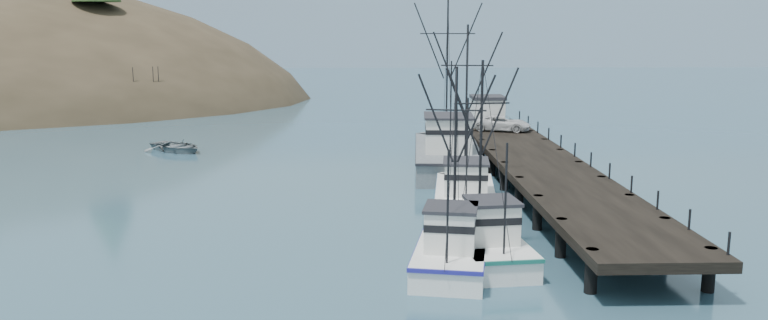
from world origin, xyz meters
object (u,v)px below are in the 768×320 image
(trawler_far, at_px, (465,194))
(work_vessel, at_px, (447,153))
(pier, at_px, (542,166))
(trawler_near, at_px, (483,241))
(pickup_truck, at_px, (502,123))
(pier_shed, at_px, (487,111))
(motorboat, at_px, (177,151))
(trawler_mid, at_px, (452,249))

(trawler_far, height_order, work_vessel, work_vessel)
(pier, distance_m, trawler_far, 7.54)
(trawler_near, relative_size, pickup_truck, 2.03)
(pier_shed, bearing_deg, motorboat, -176.93)
(trawler_far, bearing_deg, motorboat, 137.94)
(work_vessel, bearing_deg, motorboat, 159.94)
(pier, xyz_separation_m, motorboat, (-29.25, 16.48, -1.69))
(trawler_mid, bearing_deg, trawler_near, 36.02)
(pier_shed, bearing_deg, pickup_truck, -76.96)
(trawler_mid, relative_size, trawler_far, 0.84)
(pier, relative_size, work_vessel, 2.60)
(trawler_near, bearing_deg, motorboat, 126.04)
(pier, distance_m, trawler_mid, 18.06)
(pier, distance_m, trawler_near, 16.21)
(pickup_truck, xyz_separation_m, motorboat, (-29.21, 1.79, -2.69))
(trawler_near, xyz_separation_m, motorboat, (-22.78, 31.32, -0.82))
(work_vessel, bearing_deg, pier_shed, 64.06)
(trawler_mid, bearing_deg, pier, 63.06)
(trawler_mid, xyz_separation_m, pier_shed, (7.36, 34.08, 2.60))
(work_vessel, xyz_separation_m, pier_shed, (4.92, 10.11, 2.19))
(pier, xyz_separation_m, pickup_truck, (-0.04, 14.68, 1.00))
(pickup_truck, bearing_deg, trawler_mid, -175.70)
(trawler_near, relative_size, motorboat, 1.73)
(work_vessel, bearing_deg, pier, -54.01)
(pier_shed, bearing_deg, trawler_far, -102.91)
(pier, height_order, trawler_mid, trawler_mid)
(pier_shed, relative_size, motorboat, 0.54)
(work_vessel, bearing_deg, trawler_near, -91.85)
(pier, xyz_separation_m, work_vessel, (-5.73, 7.89, -0.46))
(motorboat, bearing_deg, trawler_near, -105.07)
(pier, relative_size, motorboat, 7.49)
(trawler_near, xyz_separation_m, trawler_far, (0.49, 10.32, 0.00))
(trawler_far, relative_size, work_vessel, 0.70)
(pier_shed, relative_size, pickup_truck, 0.64)
(pier, relative_size, pickup_truck, 8.80)
(trawler_far, height_order, pickup_truck, trawler_far)
(pier, xyz_separation_m, trawler_mid, (-8.18, -16.08, -0.87))
(pier, bearing_deg, trawler_mid, -116.94)
(pickup_truck, bearing_deg, pier_shed, 32.14)
(trawler_far, distance_m, motorboat, 31.36)
(trawler_far, height_order, pier_shed, trawler_far)
(pier, xyz_separation_m, trawler_far, (-5.97, -4.52, -0.87))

